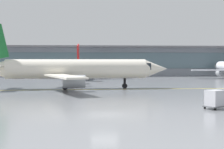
% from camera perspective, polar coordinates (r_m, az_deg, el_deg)
% --- Properties ---
extents(ground_plane, '(400.00, 400.00, 0.00)m').
position_cam_1_polar(ground_plane, '(33.81, -1.14, -6.28)').
color(ground_plane, slate).
extents(taxiway_centreline_stripe, '(109.96, 3.62, 0.01)m').
position_cam_1_polar(taxiway_centreline_stripe, '(62.57, -5.57, -2.37)').
color(taxiway_centreline_stripe, yellow).
rests_on(taxiway_centreline_stripe, ground_plane).
extents(terminal_concourse, '(183.65, 11.00, 9.60)m').
position_cam_1_polar(terminal_concourse, '(118.52, -3.68, 2.18)').
color(terminal_concourse, '#8C939E').
rests_on(terminal_concourse, ground_plane).
extents(gate_airplane_1, '(25.32, 27.35, 9.05)m').
position_cam_1_polar(gate_airplane_1, '(99.77, -4.66, 0.90)').
color(gate_airplane_1, silver).
rests_on(gate_airplane_1, ground_plane).
extents(taxiing_regional_jet, '(34.02, 31.67, 11.28)m').
position_cam_1_polar(taxiing_regional_jet, '(64.39, -5.94, 0.77)').
color(taxiing_regional_jet, silver).
rests_on(taxiing_regional_jet, ground_plane).
extents(cargo_dolly_lead, '(2.60, 2.39, 1.94)m').
position_cam_1_polar(cargo_dolly_lead, '(39.01, 15.82, -3.67)').
color(cargo_dolly_lead, '#595B60').
rests_on(cargo_dolly_lead, ground_plane).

